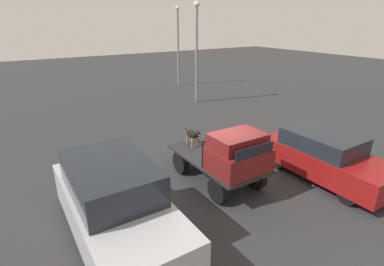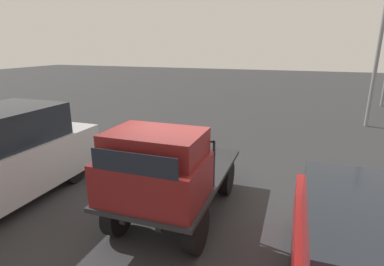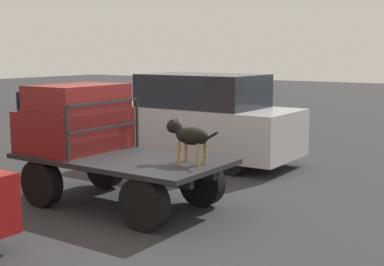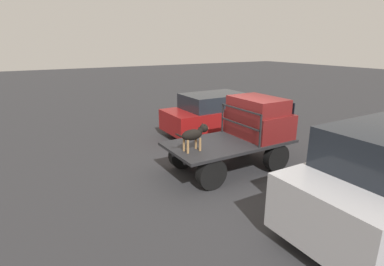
% 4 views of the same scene
% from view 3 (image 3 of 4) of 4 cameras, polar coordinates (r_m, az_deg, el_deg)
% --- Properties ---
extents(ground_plane, '(80.00, 80.00, 0.00)m').
position_cam_3_polar(ground_plane, '(9.22, -7.44, -7.70)').
color(ground_plane, '#2D2D30').
extents(flatbed_truck, '(3.59, 1.85, 0.86)m').
position_cam_3_polar(flatbed_truck, '(9.08, -7.52, -4.04)').
color(flatbed_truck, black).
rests_on(flatbed_truck, ground).
extents(truck_cab, '(1.32, 1.73, 1.16)m').
position_cam_3_polar(truck_cab, '(9.67, -12.31, 1.46)').
color(truck_cab, maroon).
rests_on(truck_cab, flatbed_truck).
extents(truck_headboard, '(0.04, 1.73, 0.90)m').
position_cam_3_polar(truck_headboard, '(9.17, -9.30, 1.43)').
color(truck_headboard, '#232326').
rests_on(truck_headboard, flatbed_truck).
extents(dog, '(0.98, 0.28, 0.71)m').
position_cam_3_polar(dog, '(8.31, -0.47, -0.23)').
color(dog, '#9E7547').
rests_on(dog, flatbed_truck).
extents(parked_pickup_far, '(5.01, 1.99, 2.08)m').
position_cam_3_polar(parked_pickup_far, '(12.71, 0.44, 1.50)').
color(parked_pickup_far, black).
rests_on(parked_pickup_far, ground).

